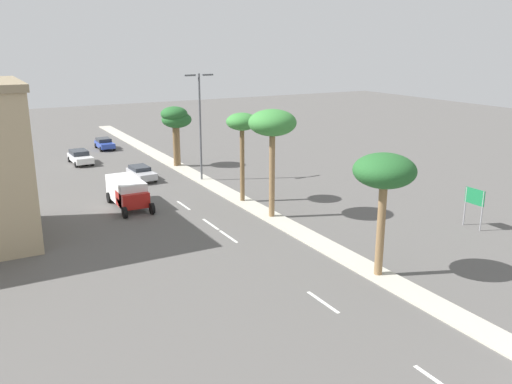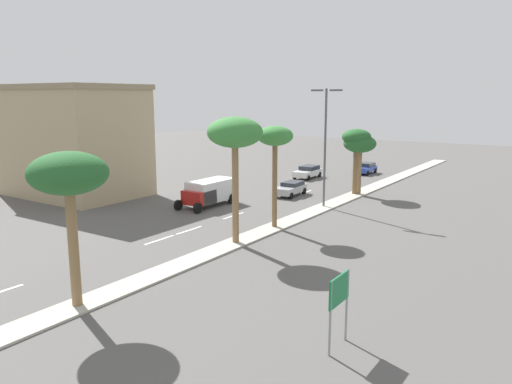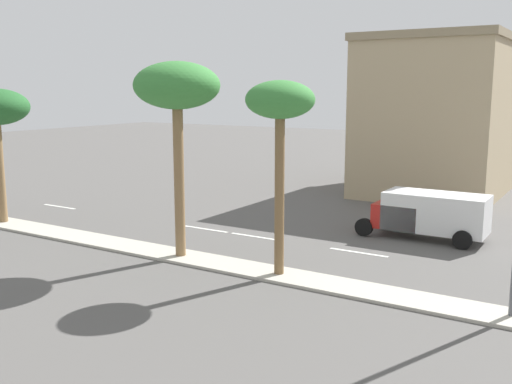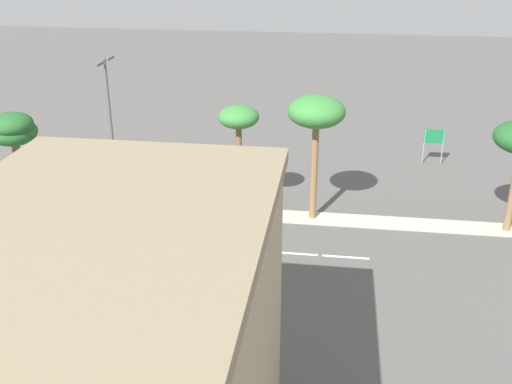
{
  "view_description": "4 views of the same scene",
  "coord_description": "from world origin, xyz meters",
  "px_view_note": "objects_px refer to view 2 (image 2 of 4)",
  "views": [
    {
      "loc": [
        -20.71,
        -9.25,
        13.44
      ],
      "look_at": [
        -2.8,
        23.37,
        3.08
      ],
      "focal_mm": 38.21,
      "sensor_mm": 36.0,
      "label": 1
    },
    {
      "loc": [
        19.39,
        -0.44,
        9.79
      ],
      "look_at": [
        0.33,
        27.9,
        3.27
      ],
      "focal_mm": 35.22,
      "sensor_mm": 36.0,
      "label": 2
    },
    {
      "loc": [
        19.58,
        41.92,
        7.35
      ],
      "look_at": [
        -2.29,
        28.4,
        2.83
      ],
      "focal_mm": 41.25,
      "sensor_mm": 36.0,
      "label": 3
    },
    {
      "loc": [
        -36.5,
        24.64,
        17.96
      ],
      "look_at": [
        0.01,
        29.76,
        1.75
      ],
      "focal_mm": 41.97,
      "sensor_mm": 36.0,
      "label": 4
    }
  ],
  "objects_px": {
    "palm_tree_center": "(68,177)",
    "palm_tree_near": "(275,140)",
    "commercial_building": "(74,140)",
    "palm_tree_outboard": "(356,140)",
    "directional_road_sign": "(339,296)",
    "sedan_white_trailing": "(308,172)",
    "box_truck": "(209,192)",
    "palm_tree_right": "(360,146)",
    "palm_tree_left": "(235,135)",
    "sedan_blue_outboard": "(366,168)",
    "street_lamp_mid": "(325,139)",
    "sedan_silver_leading": "(291,188)"
  },
  "relations": [
    {
      "from": "palm_tree_near",
      "to": "sedan_blue_outboard",
      "type": "relative_size",
      "value": 1.96
    },
    {
      "from": "palm_tree_near",
      "to": "palm_tree_outboard",
      "type": "relative_size",
      "value": 1.16
    },
    {
      "from": "palm_tree_center",
      "to": "palm_tree_near",
      "type": "bearing_deg",
      "value": 89.8
    },
    {
      "from": "sedan_white_trailing",
      "to": "sedan_silver_leading",
      "type": "distance_m",
      "value": 11.33
    },
    {
      "from": "directional_road_sign",
      "to": "sedan_white_trailing",
      "type": "relative_size",
      "value": 0.65
    },
    {
      "from": "commercial_building",
      "to": "palm_tree_near",
      "type": "bearing_deg",
      "value": -0.08
    },
    {
      "from": "box_truck",
      "to": "sedan_blue_outboard",
      "type": "bearing_deg",
      "value": 80.37
    },
    {
      "from": "directional_road_sign",
      "to": "commercial_building",
      "type": "bearing_deg",
      "value": 158.01
    },
    {
      "from": "palm_tree_left",
      "to": "palm_tree_outboard",
      "type": "bearing_deg",
      "value": 90.5
    },
    {
      "from": "sedan_silver_leading",
      "to": "directional_road_sign",
      "type": "bearing_deg",
      "value": -56.55
    },
    {
      "from": "palm_tree_outboard",
      "to": "commercial_building",
      "type": "bearing_deg",
      "value": -146.37
    },
    {
      "from": "palm_tree_center",
      "to": "palm_tree_near",
      "type": "relative_size",
      "value": 0.96
    },
    {
      "from": "palm_tree_outboard",
      "to": "sedan_white_trailing",
      "type": "bearing_deg",
      "value": 143.06
    },
    {
      "from": "palm_tree_outboard",
      "to": "directional_road_sign",
      "type": "bearing_deg",
      "value": -68.18
    },
    {
      "from": "directional_road_sign",
      "to": "commercial_building",
      "type": "height_order",
      "value": "commercial_building"
    },
    {
      "from": "palm_tree_near",
      "to": "street_lamp_mid",
      "type": "relative_size",
      "value": 0.73
    },
    {
      "from": "commercial_building",
      "to": "palm_tree_right",
      "type": "distance_m",
      "value": 28.51
    },
    {
      "from": "commercial_building",
      "to": "palm_tree_near",
      "type": "xyz_separation_m",
      "value": [
        23.62,
        -0.03,
        1.17
      ]
    },
    {
      "from": "palm_tree_center",
      "to": "palm_tree_left",
      "type": "xyz_separation_m",
      "value": [
        0.07,
        12.58,
        1.07
      ]
    },
    {
      "from": "sedan_silver_leading",
      "to": "palm_tree_right",
      "type": "bearing_deg",
      "value": 36.81
    },
    {
      "from": "palm_tree_near",
      "to": "sedan_white_trailing",
      "type": "height_order",
      "value": "palm_tree_near"
    },
    {
      "from": "palm_tree_left",
      "to": "sedan_blue_outboard",
      "type": "bearing_deg",
      "value": 97.58
    },
    {
      "from": "sedan_white_trailing",
      "to": "palm_tree_right",
      "type": "bearing_deg",
      "value": -35.42
    },
    {
      "from": "sedan_blue_outboard",
      "to": "commercial_building",
      "type": "bearing_deg",
      "value": -122.74
    },
    {
      "from": "commercial_building",
      "to": "sedan_blue_outboard",
      "type": "bearing_deg",
      "value": 57.26
    },
    {
      "from": "commercial_building",
      "to": "palm_tree_outboard",
      "type": "xyz_separation_m",
      "value": [
        23.46,
        15.61,
        0.08
      ]
    },
    {
      "from": "palm_tree_near",
      "to": "sedan_blue_outboard",
      "type": "height_order",
      "value": "palm_tree_near"
    },
    {
      "from": "directional_road_sign",
      "to": "sedan_white_trailing",
      "type": "bearing_deg",
      "value": 119.73
    },
    {
      "from": "palm_tree_left",
      "to": "sedan_white_trailing",
      "type": "xyz_separation_m",
      "value": [
        -9.12,
        27.34,
        -6.53
      ]
    },
    {
      "from": "palm_tree_left",
      "to": "palm_tree_right",
      "type": "xyz_separation_m",
      "value": [
        0.13,
        20.75,
        -2.32
      ]
    },
    {
      "from": "directional_road_sign",
      "to": "palm_tree_outboard",
      "type": "height_order",
      "value": "palm_tree_outboard"
    },
    {
      "from": "palm_tree_outboard",
      "to": "box_truck",
      "type": "bearing_deg",
      "value": -125.73
    },
    {
      "from": "palm_tree_center",
      "to": "sedan_blue_outboard",
      "type": "distance_m",
      "value": 47.72
    },
    {
      "from": "palm_tree_right",
      "to": "sedan_blue_outboard",
      "type": "distance_m",
      "value": 15.25
    },
    {
      "from": "street_lamp_mid",
      "to": "palm_tree_outboard",
      "type": "bearing_deg",
      "value": 90.24
    },
    {
      "from": "commercial_building",
      "to": "sedan_silver_leading",
      "type": "distance_m",
      "value": 22.2
    },
    {
      "from": "street_lamp_mid",
      "to": "sedan_blue_outboard",
      "type": "relative_size",
      "value": 2.68
    },
    {
      "from": "box_truck",
      "to": "palm_tree_near",
      "type": "bearing_deg",
      "value": -19.83
    },
    {
      "from": "palm_tree_left",
      "to": "sedan_blue_outboard",
      "type": "distance_m",
      "value": 35.53
    },
    {
      "from": "palm_tree_outboard",
      "to": "palm_tree_center",
      "type": "bearing_deg",
      "value": -89.82
    },
    {
      "from": "commercial_building",
      "to": "palm_tree_near",
      "type": "distance_m",
      "value": 23.65
    },
    {
      "from": "palm_tree_outboard",
      "to": "street_lamp_mid",
      "type": "relative_size",
      "value": 0.63
    },
    {
      "from": "palm_tree_left",
      "to": "sedan_white_trailing",
      "type": "distance_m",
      "value": 29.55
    },
    {
      "from": "palm_tree_center",
      "to": "sedan_blue_outboard",
      "type": "height_order",
      "value": "palm_tree_center"
    },
    {
      "from": "palm_tree_right",
      "to": "box_truck",
      "type": "distance_m",
      "value": 15.97
    },
    {
      "from": "sedan_blue_outboard",
      "to": "box_truck",
      "type": "distance_m",
      "value": 26.75
    },
    {
      "from": "sedan_white_trailing",
      "to": "sedan_silver_leading",
      "type": "relative_size",
      "value": 1.08
    },
    {
      "from": "box_truck",
      "to": "street_lamp_mid",
      "type": "bearing_deg",
      "value": 30.76
    },
    {
      "from": "palm_tree_left",
      "to": "palm_tree_right",
      "type": "distance_m",
      "value": 20.88
    },
    {
      "from": "commercial_building",
      "to": "palm_tree_left",
      "type": "relative_size",
      "value": 1.65
    }
  ]
}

